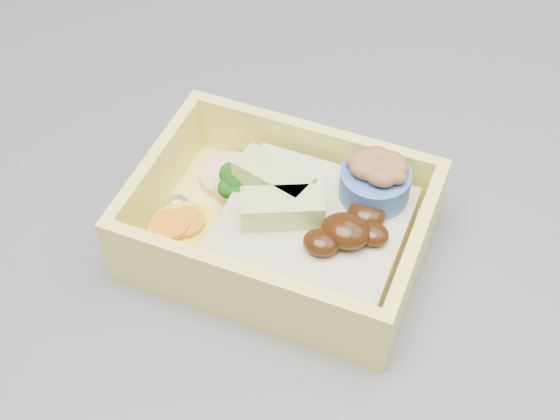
% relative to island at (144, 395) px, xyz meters
% --- Properties ---
extents(island, '(1.24, 0.84, 0.92)m').
position_rel_island_xyz_m(island, '(0.00, 0.00, 0.00)').
color(island, brown).
rests_on(island, ground).
extents(bento_box, '(0.18, 0.13, 0.06)m').
position_rel_island_xyz_m(bento_box, '(0.21, -0.05, 0.48)').
color(bento_box, '#FCF168').
rests_on(bento_box, island).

